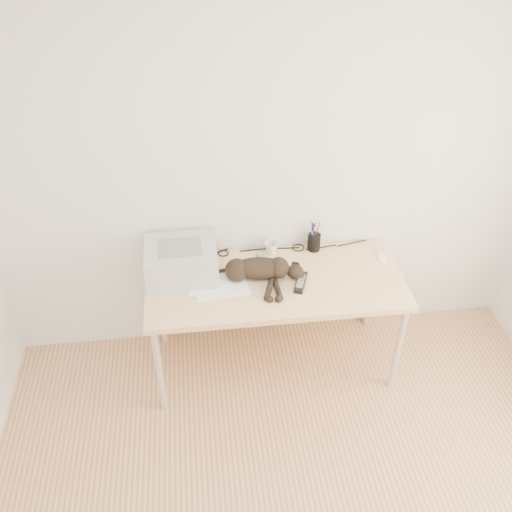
{
  "coord_description": "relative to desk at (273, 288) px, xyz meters",
  "views": [
    {
      "loc": [
        -0.45,
        -1.3,
        2.99
      ],
      "look_at": [
        -0.13,
        1.34,
        0.98
      ],
      "focal_mm": 40.0,
      "sensor_mm": 36.0,
      "label": 1
    }
  ],
  "objects": [
    {
      "name": "mug",
      "position": [
        0.02,
        0.19,
        0.18
      ],
      "size": [
        0.13,
        0.13,
        0.09
      ],
      "primitive_type": "imported",
      "rotation": [
        0.0,
        0.0,
        0.79
      ],
      "color": "white",
      "rests_on": "desk"
    },
    {
      "name": "papers",
      "position": [
        -0.35,
        -0.1,
        0.14
      ],
      "size": [
        0.38,
        0.28,
        0.01
      ],
      "color": "white",
      "rests_on": "desk"
    },
    {
      "name": "printer",
      "position": [
        -0.57,
        0.05,
        0.23
      ],
      "size": [
        0.44,
        0.38,
        0.21
      ],
      "color": "#ACACB1",
      "rests_on": "desk"
    },
    {
      "name": "desk",
      "position": [
        0.0,
        0.0,
        0.0
      ],
      "size": [
        1.6,
        0.7,
        0.74
      ],
      "color": "#E0BC83",
      "rests_on": "floor"
    },
    {
      "name": "remote_grey",
      "position": [
        -0.05,
        0.1,
        0.14
      ],
      "size": [
        0.08,
        0.19,
        0.02
      ],
      "primitive_type": "cube",
      "rotation": [
        0.0,
        0.0,
        0.18
      ],
      "color": "gray",
      "rests_on": "desk"
    },
    {
      "name": "wall_back",
      "position": [
        0.0,
        0.27,
        0.69
      ],
      "size": [
        3.5,
        0.0,
        3.5
      ],
      "primitive_type": "plane",
      "rotation": [
        1.57,
        0.0,
        0.0
      ],
      "color": "white",
      "rests_on": "floor"
    },
    {
      "name": "cat",
      "position": [
        -0.12,
        -0.05,
        0.2
      ],
      "size": [
        0.65,
        0.33,
        0.15
      ],
      "rotation": [
        0.0,
        0.0,
        -0.11
      ],
      "color": "black",
      "rests_on": "desk"
    },
    {
      "name": "mouse",
      "position": [
        0.72,
        0.05,
        0.15
      ],
      "size": [
        0.08,
        0.12,
        0.04
      ],
      "primitive_type": "ellipsoid",
      "rotation": [
        0.0,
        0.0,
        -0.19
      ],
      "color": "white",
      "rests_on": "desk"
    },
    {
      "name": "ceiling",
      "position": [
        0.0,
        -1.48,
        1.99
      ],
      "size": [
        3.5,
        3.5,
        0.0
      ],
      "primitive_type": "plane",
      "rotation": [
        3.14,
        0.0,
        0.0
      ],
      "color": "white",
      "rests_on": "wall_back"
    },
    {
      "name": "pen_cup",
      "position": [
        0.3,
        0.2,
        0.19
      ],
      "size": [
        0.08,
        0.08,
        0.22
      ],
      "color": "black",
      "rests_on": "desk"
    },
    {
      "name": "cable_tangle",
      "position": [
        0.0,
        0.22,
        0.14
      ],
      "size": [
        1.36,
        0.09,
        0.01
      ],
      "primitive_type": null,
      "color": "black",
      "rests_on": "desk"
    },
    {
      "name": "remote_black",
      "position": [
        0.15,
        -0.14,
        0.14
      ],
      "size": [
        0.12,
        0.2,
        0.02
      ],
      "primitive_type": "cube",
      "rotation": [
        0.0,
        0.0,
        -0.35
      ],
      "color": "black",
      "rests_on": "desk"
    }
  ]
}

